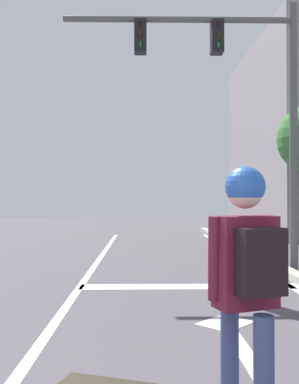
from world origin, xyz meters
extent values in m
cube|color=silver|center=(-0.02, 6.00, 0.00)|extent=(0.12, 20.00, 0.01)
cube|color=silver|center=(1.75, 6.51, 0.00)|extent=(3.53, 0.40, 0.01)
cube|color=silver|center=(1.93, 3.69, 0.00)|extent=(0.16, 1.40, 0.01)
cube|color=silver|center=(1.93, 4.54, 0.00)|extent=(0.71, 0.71, 0.01)
cylinder|color=#364471|center=(1.51, 2.25, 0.44)|extent=(0.11, 0.11, 0.74)
cube|color=maroon|center=(1.56, 2.08, 1.07)|extent=(0.38, 0.28, 0.52)
cylinder|color=maroon|center=(1.38, 2.05, 1.09)|extent=(0.07, 0.09, 0.47)
cylinder|color=maroon|center=(1.72, 2.17, 1.09)|extent=(0.07, 0.11, 0.47)
sphere|color=beige|center=(1.56, 2.08, 1.47)|extent=(0.20, 0.20, 0.20)
sphere|color=#2858B1|center=(1.56, 2.08, 1.49)|extent=(0.23, 0.23, 0.23)
cube|color=black|center=(1.61, 1.95, 1.09)|extent=(0.29, 0.22, 0.36)
cube|color=#B2B2B7|center=(0.52, 2.85, 0.06)|extent=(0.10, 0.18, 0.01)
cylinder|color=#29292C|center=(0.56, 2.95, 0.03)|extent=(0.06, 0.05, 0.05)
cylinder|color=#535554|center=(3.97, 8.01, 2.65)|extent=(0.16, 0.16, 5.29)
cylinder|color=#535554|center=(1.70, 8.01, 4.95)|extent=(4.54, 0.12, 0.12)
cube|color=black|center=(2.46, 8.01, 4.60)|extent=(0.24, 0.28, 0.64)
cylinder|color=#3A0605|center=(2.46, 7.86, 4.80)|extent=(0.02, 0.10, 0.10)
cylinder|color=#3C3106|center=(2.46, 7.86, 4.60)|extent=(0.02, 0.10, 0.10)
cylinder|color=green|center=(2.46, 7.86, 4.40)|extent=(0.02, 0.10, 0.10)
cube|color=black|center=(0.94, 8.01, 4.60)|extent=(0.24, 0.28, 0.64)
cylinder|color=#3A0605|center=(0.94, 7.86, 4.80)|extent=(0.02, 0.10, 0.10)
cylinder|color=#3C3106|center=(0.94, 7.86, 4.60)|extent=(0.02, 0.10, 0.10)
cylinder|color=green|center=(0.94, 7.86, 4.40)|extent=(0.02, 0.10, 0.10)
camera|label=1|loc=(0.98, -0.31, 1.43)|focal=39.74mm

